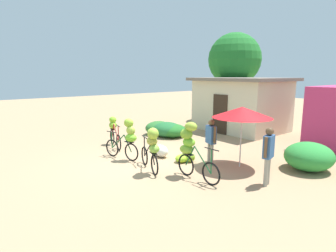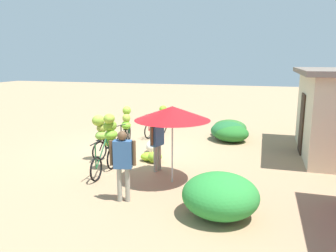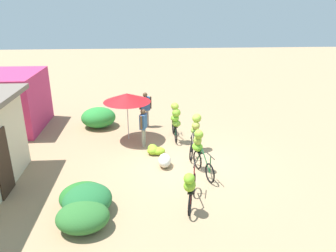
% 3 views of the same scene
% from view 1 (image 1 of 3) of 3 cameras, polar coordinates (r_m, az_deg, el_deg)
% --- Properties ---
extents(ground_plane, '(60.00, 60.00, 0.00)m').
position_cam_1_polar(ground_plane, '(9.80, -5.25, -7.32)').
color(ground_plane, tan).
extents(building_low, '(4.73, 3.85, 2.82)m').
position_cam_1_polar(building_low, '(15.64, 14.73, 4.43)').
color(building_low, beige).
rests_on(building_low, ground).
extents(tree_behind_building, '(3.33, 3.33, 5.60)m').
position_cam_1_polar(tree_behind_building, '(18.74, 13.45, 13.08)').
color(tree_behind_building, brown).
rests_on(tree_behind_building, ground).
extents(hedge_bush_front_left, '(1.14, 1.36, 0.67)m').
position_cam_1_polar(hedge_bush_front_left, '(14.11, -2.03, -0.35)').
color(hedge_bush_front_left, '#2F6D2E').
rests_on(hedge_bush_front_left, ground).
extents(hedge_bush_front_right, '(1.41, 1.34, 0.72)m').
position_cam_1_polar(hedge_bush_front_right, '(13.53, -0.18, -0.71)').
color(hedge_bush_front_right, '#246833').
rests_on(hedge_bush_front_right, ground).
extents(hedge_bush_mid, '(1.27, 1.33, 0.65)m').
position_cam_1_polar(hedge_bush_mid, '(13.45, 0.95, -0.93)').
color(hedge_bush_mid, '#256E28').
rests_on(hedge_bush_mid, ground).
extents(hedge_bush_by_door, '(1.47, 1.55, 0.89)m').
position_cam_1_polar(hedge_bush_by_door, '(9.92, 26.87, -5.56)').
color(hedge_bush_by_door, '#2C8C38').
rests_on(hedge_bush_by_door, ground).
extents(market_umbrella, '(1.91, 1.91, 1.98)m').
position_cam_1_polar(market_umbrella, '(9.20, 14.93, 2.73)').
color(market_umbrella, beige).
rests_on(market_umbrella, ground).
extents(bicycle_leftmost, '(1.69, 0.59, 1.22)m').
position_cam_1_polar(bicycle_leftmost, '(12.02, -11.03, -0.60)').
color(bicycle_leftmost, black).
rests_on(bicycle_leftmost, ground).
extents(bicycle_near_pile, '(1.57, 0.63, 1.50)m').
position_cam_1_polar(bicycle_near_pile, '(9.88, -8.28, -2.14)').
color(bicycle_near_pile, black).
rests_on(bicycle_near_pile, ground).
extents(bicycle_center_loaded, '(1.60, 0.67, 1.45)m').
position_cam_1_polar(bicycle_center_loaded, '(8.50, -3.30, -3.98)').
color(bicycle_center_loaded, black).
rests_on(bicycle_center_loaded, ground).
extents(bicycle_by_shop, '(1.64, 0.47, 1.65)m').
position_cam_1_polar(bicycle_by_shop, '(8.14, 4.59, -3.92)').
color(bicycle_by_shop, black).
rests_on(bicycle_by_shop, ground).
extents(banana_pile_on_ground, '(0.66, 0.77, 0.35)m').
position_cam_1_polar(banana_pile_on_ground, '(9.76, 3.61, -6.44)').
color(banana_pile_on_ground, '#8CC426').
rests_on(banana_pile_on_ground, ground).
extents(produce_sack, '(0.72, 0.48, 0.44)m').
position_cam_1_polar(produce_sack, '(10.31, -1.48, -5.11)').
color(produce_sack, silver).
rests_on(produce_sack, ground).
extents(person_vendor, '(0.56, 0.31, 1.54)m').
position_cam_1_polar(person_vendor, '(9.32, 8.76, -2.38)').
color(person_vendor, gray).
rests_on(person_vendor, ground).
extents(person_bystander, '(0.29, 0.56, 1.61)m').
position_cam_1_polar(person_bystander, '(7.97, 19.85, -4.74)').
color(person_bystander, gray).
rests_on(person_bystander, ground).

